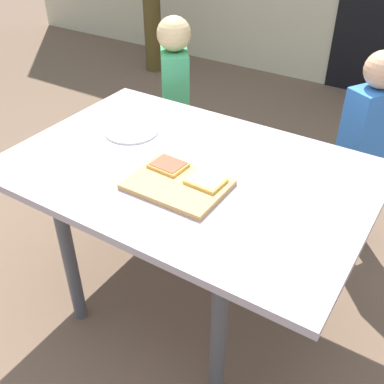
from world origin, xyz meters
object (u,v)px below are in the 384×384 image
object	(u,v)px
child_left	(175,100)
child_right	(365,142)
pizza_slice_far_right	(206,181)
dining_table	(188,185)
cutting_board	(178,184)
pizza_slice_far_left	(168,165)
plate_white_left	(132,131)

from	to	relation	value
child_left	child_right	distance (m)	1.02
pizza_slice_far_right	dining_table	bearing A→B (deg)	148.62
cutting_board	pizza_slice_far_right	size ratio (longest dim) A/B	2.62
pizza_slice_far_right	pizza_slice_far_left	world-z (taller)	same
dining_table	child_right	world-z (taller)	child_right
pizza_slice_far_right	plate_white_left	bearing A→B (deg)	159.07
pizza_slice_far_right	child_left	world-z (taller)	child_left
plate_white_left	child_left	size ratio (longest dim) A/B	0.22
cutting_board	child_right	bearing A→B (deg)	65.53
dining_table	pizza_slice_far_left	xyz separation A→B (m)	(-0.05, -0.06, 0.11)
cutting_board	pizza_slice_far_right	world-z (taller)	pizza_slice_far_right
child_left	pizza_slice_far_right	bearing A→B (deg)	-49.60
pizza_slice_far_right	pizza_slice_far_left	bearing A→B (deg)	175.00
dining_table	child_left	distance (m)	0.88
pizza_slice_far_left	child_right	xyz separation A→B (m)	(0.52, 0.89, -0.17)
dining_table	pizza_slice_far_right	distance (m)	0.19
cutting_board	pizza_slice_far_right	xyz separation A→B (m)	(0.09, 0.05, 0.02)
plate_white_left	child_right	distance (m)	1.12
child_left	child_right	xyz separation A→B (m)	(1.01, 0.13, -0.02)
dining_table	pizza_slice_far_right	size ratio (longest dim) A/B	10.49
cutting_board	child_right	xyz separation A→B (m)	(0.44, 0.96, -0.15)
plate_white_left	pizza_slice_far_right	bearing A→B (deg)	-20.93
dining_table	pizza_slice_far_left	distance (m)	0.13
child_left	child_right	world-z (taller)	child_left
child_right	child_left	bearing A→B (deg)	-172.63
child_right	plate_white_left	bearing A→B (deg)	-139.22
pizza_slice_far_right	pizza_slice_far_left	distance (m)	0.17
plate_white_left	child_right	size ratio (longest dim) A/B	0.22
child_left	child_right	size ratio (longest dim) A/B	1.03
child_left	cutting_board	bearing A→B (deg)	-55.25
pizza_slice_far_left	child_left	bearing A→B (deg)	122.66
pizza_slice_far_right	child_left	size ratio (longest dim) A/B	0.12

